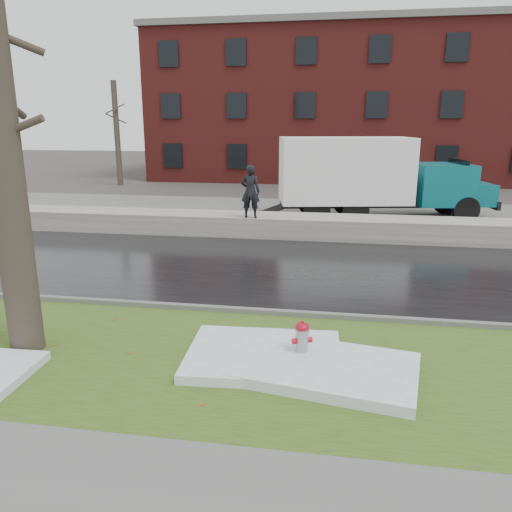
# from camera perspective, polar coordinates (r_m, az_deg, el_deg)

# --- Properties ---
(ground) EXTENTS (120.00, 120.00, 0.00)m
(ground) POSITION_cam_1_polar(r_m,az_deg,el_deg) (9.90, -3.89, -8.68)
(ground) COLOR #47423D
(ground) RESTS_ON ground
(verge) EXTENTS (60.00, 4.50, 0.04)m
(verge) POSITION_cam_1_polar(r_m,az_deg,el_deg) (8.80, -5.80, -11.77)
(verge) COLOR #304818
(verge) RESTS_ON ground
(road) EXTENTS (60.00, 7.00, 0.03)m
(road) POSITION_cam_1_polar(r_m,az_deg,el_deg) (14.05, 0.31, -1.33)
(road) COLOR black
(road) RESTS_ON ground
(parking_lot) EXTENTS (60.00, 9.00, 0.03)m
(parking_lot) POSITION_cam_1_polar(r_m,az_deg,el_deg) (22.27, 3.82, 4.77)
(parking_lot) COLOR slate
(parking_lot) RESTS_ON ground
(curb) EXTENTS (60.00, 0.15, 0.14)m
(curb) POSITION_cam_1_polar(r_m,az_deg,el_deg) (10.78, -2.67, -6.23)
(curb) COLOR slate
(curb) RESTS_ON ground
(snowbank) EXTENTS (60.00, 1.60, 0.75)m
(snowbank) POSITION_cam_1_polar(r_m,az_deg,el_deg) (18.00, 2.45, 3.50)
(snowbank) COLOR #B9B5A9
(snowbank) RESTS_ON ground
(brick_building) EXTENTS (26.00, 12.00, 10.00)m
(brick_building) POSITION_cam_1_polar(r_m,az_deg,el_deg) (38.82, 9.66, 16.36)
(brick_building) COLOR maroon
(brick_building) RESTS_ON ground
(bg_tree_left) EXTENTS (1.40, 1.62, 6.50)m
(bg_tree_left) POSITION_cam_1_polar(r_m,az_deg,el_deg) (33.91, -15.61, 13.43)
(bg_tree_left) COLOR #504539
(bg_tree_left) RESTS_ON ground
(bg_tree_center) EXTENTS (1.40, 1.62, 6.50)m
(bg_tree_center) POSITION_cam_1_polar(r_m,az_deg,el_deg) (35.76, -3.80, 13.99)
(bg_tree_center) COLOR #504539
(bg_tree_center) RESTS_ON ground
(fire_hydrant) EXTENTS (0.36, 0.34, 0.73)m
(fire_hydrant) POSITION_cam_1_polar(r_m,az_deg,el_deg) (8.56, 5.27, -9.50)
(fire_hydrant) COLOR #999BA1
(fire_hydrant) RESTS_ON verge
(tree) EXTENTS (1.51, 1.80, 7.27)m
(tree) POSITION_cam_1_polar(r_m,az_deg,el_deg) (9.22, -27.07, 11.73)
(tree) COLOR #504539
(tree) RESTS_ON verge
(box_truck) EXTENTS (10.27, 3.95, 3.39)m
(box_truck) POSITION_cam_1_polar(r_m,az_deg,el_deg) (21.55, 12.91, 8.86)
(box_truck) COLOR black
(box_truck) RESTS_ON ground
(worker) EXTENTS (0.68, 0.46, 1.83)m
(worker) POSITION_cam_1_polar(r_m,az_deg,el_deg) (17.33, -0.66, 7.38)
(worker) COLOR black
(worker) RESTS_ON snowbank
(snow_patch_near) EXTENTS (2.71, 2.15, 0.16)m
(snow_patch_near) POSITION_cam_1_polar(r_m,az_deg,el_deg) (8.69, 0.92, -11.31)
(snow_patch_near) COLOR white
(snow_patch_near) RESTS_ON verge
(snow_patch_side) EXTENTS (3.07, 2.26, 0.18)m
(snow_patch_side) POSITION_cam_1_polar(r_m,az_deg,el_deg) (8.33, 8.18, -12.63)
(snow_patch_side) COLOR white
(snow_patch_side) RESTS_ON verge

